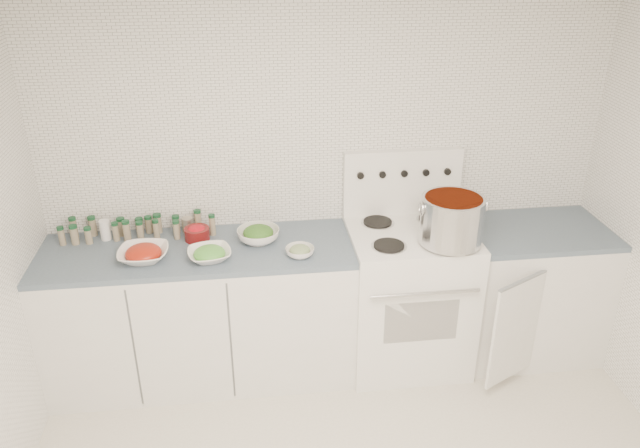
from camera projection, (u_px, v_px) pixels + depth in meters
The scene contains 13 objects.
room_walls at pixel (380, 231), 2.43m from camera, with size 3.54×3.04×2.52m.
counter_left at pixel (203, 312), 3.89m from camera, with size 1.85×0.62×0.90m.
stove at pixel (407, 292), 4.01m from camera, with size 0.76×0.70×1.36m.
counter_right at pixel (528, 290), 4.12m from camera, with size 0.89×0.81×0.90m.
stock_pot at pixel (452, 218), 3.61m from camera, with size 0.39×0.37×0.28m.
bowl_tomato at pixel (143, 254), 3.55m from camera, with size 0.30×0.30×0.10m.
bowl_snowpea at pixel (209, 254), 3.56m from camera, with size 0.29×0.29×0.08m.
bowl_broccoli at pixel (258, 234), 3.76m from camera, with size 0.31×0.31×0.10m.
bowl_zucchini at pixel (300, 251), 3.60m from camera, with size 0.19×0.19×0.07m.
bowl_pepper at pixel (197, 233), 3.78m from camera, with size 0.15×0.15×0.09m.
salt_canister at pixel (105, 230), 3.78m from camera, with size 0.06×0.06×0.12m, color white.
tin_can at pixel (188, 225), 3.88m from camera, with size 0.07×0.07×0.09m, color #9F9787.
spice_cluster at pixel (133, 228), 3.80m from camera, with size 0.93×0.15×0.14m.
Camera 1 is at (-0.51, -2.13, 2.65)m, focal length 35.00 mm.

